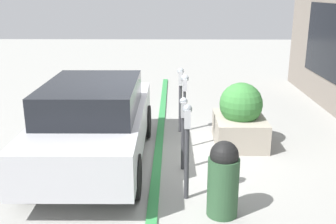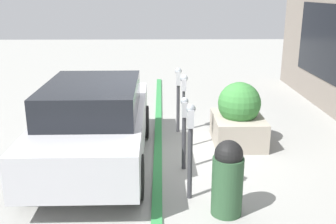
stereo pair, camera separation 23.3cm
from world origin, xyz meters
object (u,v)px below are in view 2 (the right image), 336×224
at_px(parking_meter_fourth, 178,90).
at_px(planter_box, 238,118).
at_px(parking_meter_middle, 184,94).
at_px(parked_car_front, 95,122).
at_px(parking_meter_second, 184,123).
at_px(parking_meter_nearest, 190,138).
at_px(trash_bin, 228,178).

bearing_deg(parking_meter_fourth, planter_box, -121.13).
relative_size(parking_meter_middle, parked_car_front, 0.35).
bearing_deg(parking_meter_second, parking_meter_nearest, -178.35).
bearing_deg(parked_car_front, parking_meter_second, -99.17).
distance_m(parking_meter_middle, parking_meter_fourth, 1.01).
height_order(parking_meter_nearest, parking_meter_second, parking_meter_nearest).
height_order(planter_box, trash_bin, planter_box).
bearing_deg(parking_meter_fourth, parking_meter_nearest, -179.04).
distance_m(planter_box, trash_bin, 2.87).
height_order(parking_meter_middle, trash_bin, parking_meter_middle).
distance_m(parking_meter_fourth, planter_box, 1.51).
xyz_separation_m(parking_meter_middle, parked_car_front, (-0.76, 1.67, -0.32)).
height_order(parking_meter_middle, parked_car_front, parked_car_front).
relative_size(parking_meter_fourth, trash_bin, 1.32).
distance_m(parking_meter_second, parked_car_front, 1.65).
bearing_deg(parking_meter_second, trash_bin, -160.65).
height_order(parking_meter_nearest, parking_meter_fourth, parking_meter_nearest).
relative_size(parking_meter_second, planter_box, 1.02).
xyz_separation_m(parking_meter_middle, parking_meter_fourth, (0.99, 0.07, -0.17)).
xyz_separation_m(parking_meter_fourth, parked_car_front, (-1.76, 1.61, -0.16)).
height_order(parked_car_front, trash_bin, parked_car_front).
distance_m(parking_meter_second, trash_bin, 1.65).
distance_m(parking_meter_nearest, trash_bin, 0.81).
height_order(parking_meter_fourth, trash_bin, parking_meter_fourth).
xyz_separation_m(parking_meter_middle, planter_box, (0.24, -1.18, -0.59)).
relative_size(parking_meter_fourth, planter_box, 1.13).
relative_size(parking_meter_middle, trash_bin, 1.37).
distance_m(parking_meter_nearest, planter_box, 2.65).
xyz_separation_m(parking_meter_nearest, parking_meter_second, (1.07, 0.03, -0.11)).
relative_size(parking_meter_fourth, parked_car_front, 0.34).
height_order(parking_meter_second, trash_bin, parking_meter_second).
xyz_separation_m(planter_box, trash_bin, (-2.78, 0.69, 0.00)).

